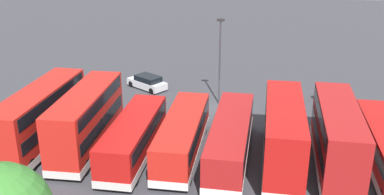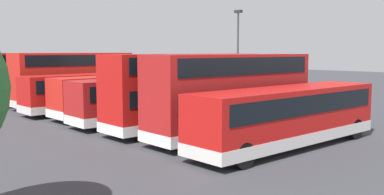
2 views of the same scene
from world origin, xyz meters
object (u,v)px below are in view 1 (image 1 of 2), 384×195
(bus_double_decker_third, at_px, (283,134))
(bus_single_deck_sixth, at_px, (134,137))
(bus_single_deck_fifth, at_px, (183,135))
(bus_single_deck_fourth, at_px, (231,138))
(car_hatchback_silver, at_px, (147,82))
(bus_double_decker_second, at_px, (337,136))
(waste_bin_yellow, at_px, (318,95))
(bus_double_decker_seventh, at_px, (87,119))
(lamp_post_tall, at_px, (220,55))
(bus_double_decker_far_end, at_px, (41,116))

(bus_double_decker_third, height_order, bus_single_deck_sixth, bus_double_decker_third)
(bus_double_decker_third, bearing_deg, bus_single_deck_fifth, -5.44)
(bus_single_deck_fourth, xyz_separation_m, car_hatchback_silver, (9.18, -13.98, -0.92))
(bus_double_decker_second, relative_size, bus_single_deck_fifth, 0.98)
(bus_single_deck_fourth, relative_size, waste_bin_yellow, 12.43)
(bus_double_decker_second, distance_m, bus_double_decker_seventh, 18.04)
(bus_single_deck_fourth, bearing_deg, car_hatchback_silver, -56.70)
(bus_single_deck_sixth, height_order, lamp_post_tall, lamp_post_tall)
(waste_bin_yellow, bearing_deg, lamp_post_tall, 12.71)
(bus_double_decker_third, height_order, bus_single_deck_fifth, bus_double_decker_third)
(bus_single_deck_sixth, distance_m, car_hatchback_silver, 14.84)
(car_hatchback_silver, distance_m, waste_bin_yellow, 17.23)
(bus_single_deck_sixth, bearing_deg, bus_single_deck_fifth, -167.77)
(bus_double_decker_second, relative_size, lamp_post_tall, 1.30)
(bus_single_deck_sixth, bearing_deg, bus_double_decker_far_end, -7.68)
(bus_double_decker_second, relative_size, bus_double_decker_seventh, 1.03)
(bus_single_deck_fifth, xyz_separation_m, lamp_post_tall, (-2.01, -10.56, 3.15))
(bus_double_decker_second, bearing_deg, lamp_post_tall, -51.99)
(bus_double_decker_third, xyz_separation_m, waste_bin_yellow, (-4.36, -13.38, -1.97))
(bus_single_deck_fifth, relative_size, lamp_post_tall, 1.33)
(bus_single_deck_fifth, distance_m, waste_bin_yellow, 17.19)
(bus_single_deck_sixth, bearing_deg, waste_bin_yellow, -138.09)
(bus_single_deck_sixth, bearing_deg, bus_double_decker_seventh, -13.47)
(bus_single_deck_fifth, xyz_separation_m, bus_double_decker_seventh, (7.25, -0.15, 0.83))
(bus_double_decker_third, height_order, bus_double_decker_seventh, same)
(bus_double_decker_third, bearing_deg, bus_double_decker_second, -179.39)
(bus_double_decker_third, xyz_separation_m, bus_single_deck_fifth, (7.16, -0.68, -0.83))
(bus_single_deck_sixth, height_order, car_hatchback_silver, bus_single_deck_sixth)
(bus_double_decker_third, distance_m, bus_single_deck_fifth, 7.24)
(bus_single_deck_sixth, bearing_deg, bus_double_decker_second, -179.56)
(car_hatchback_silver, bearing_deg, bus_single_deck_fifth, 112.19)
(car_hatchback_silver, bearing_deg, bus_single_deck_fourth, 123.30)
(bus_double_decker_third, distance_m, waste_bin_yellow, 14.21)
(bus_single_deck_fourth, relative_size, bus_single_deck_sixth, 1.14)
(bus_double_decker_second, relative_size, bus_single_deck_sixth, 1.03)
(bus_double_decker_seventh, distance_m, bus_double_decker_far_end, 3.62)
(bus_single_deck_fifth, distance_m, lamp_post_tall, 11.20)
(bus_single_deck_sixth, relative_size, lamp_post_tall, 1.27)
(bus_single_deck_fourth, height_order, bus_double_decker_seventh, bus_double_decker_seventh)
(bus_double_decker_third, relative_size, waste_bin_yellow, 11.21)
(bus_single_deck_fifth, relative_size, waste_bin_yellow, 11.45)
(bus_double_decker_third, distance_m, bus_single_deck_fourth, 3.79)
(bus_single_deck_fourth, relative_size, bus_double_decker_far_end, 1.05)
(bus_double_decker_third, xyz_separation_m, bus_double_decker_seventh, (14.41, -0.83, -0.00))
(bus_single_deck_fifth, height_order, bus_double_decker_far_end, bus_double_decker_far_end)
(bus_double_decker_third, distance_m, lamp_post_tall, 12.58)
(bus_single_deck_sixth, xyz_separation_m, car_hatchback_silver, (2.20, -14.65, -0.92))
(bus_double_decker_second, bearing_deg, bus_single_deck_fifth, -3.42)
(bus_single_deck_sixth, height_order, bus_double_decker_seventh, bus_double_decker_seventh)
(car_hatchback_silver, bearing_deg, bus_double_decker_seventh, 83.44)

